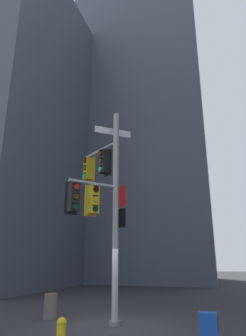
{
  "coord_description": "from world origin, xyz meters",
  "views": [
    {
      "loc": [
        3.51,
        -10.64,
        2.08
      ],
      "look_at": [
        0.26,
        0.12,
        5.59
      ],
      "focal_mm": 32.01,
      "sensor_mm": 36.0,
      "label": 1
    }
  ],
  "objects": [
    {
      "name": "ground",
      "position": [
        0.0,
        0.0,
        0.0
      ],
      "size": [
        120.0,
        120.0,
        0.0
      ],
      "primitive_type": "plane",
      "color": "#2D2D30"
    },
    {
      "name": "building_mid_block",
      "position": [
        -3.87,
        23.68,
        18.74
      ],
      "size": [
        14.45,
        14.45,
        37.48
      ],
      "primitive_type": "cube",
      "color": "#4C5460",
      "rests_on": "ground"
    },
    {
      "name": "signal_pole_assembly",
      "position": [
        -0.58,
        -0.04,
        4.61
      ],
      "size": [
        2.34,
        3.13,
        7.91
      ],
      "color": "#9EA0A3",
      "rests_on": "ground"
    },
    {
      "name": "fire_hydrant",
      "position": [
        -0.18,
        -3.48,
        0.42
      ],
      "size": [
        0.33,
        0.23,
        0.8
      ],
      "color": "yellow",
      "rests_on": "ground"
    },
    {
      "name": "newspaper_box",
      "position": [
        3.16,
        -2.21,
        0.43
      ],
      "size": [
        0.45,
        0.36,
        0.87
      ],
      "color": "#194CB2",
      "rests_on": "ground"
    },
    {
      "name": "trash_bin",
      "position": [
        -2.68,
        0.38,
        0.45
      ],
      "size": [
        0.5,
        0.5,
        0.9
      ],
      "primitive_type": "cylinder",
      "color": "#59514C",
      "rests_on": "ground"
    }
  ]
}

